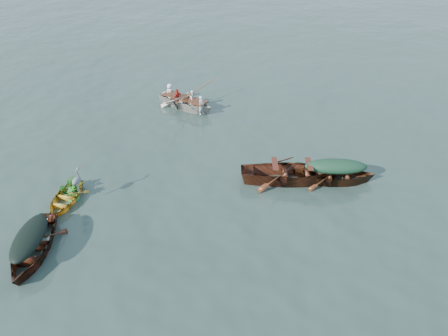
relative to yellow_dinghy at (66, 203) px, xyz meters
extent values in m
plane|color=#33473E|center=(3.51, -0.51, 0.00)|extent=(140.00, 140.00, 0.00)
imported|color=#B78A23|center=(0.00, 0.00, 0.00)|extent=(1.79, 2.84, 0.68)
imported|color=#481B10|center=(0.84, -2.35, 0.00)|extent=(2.83, 4.08, 0.97)
imported|color=#4E2D12|center=(8.17, 4.84, 0.00)|extent=(4.25, 2.67, 0.93)
imported|color=maroon|center=(6.71, 4.26, 0.00)|extent=(5.27, 3.36, 1.22)
imported|color=silver|center=(0.27, 8.40, 0.00)|extent=(4.54, 2.18, 1.04)
ellipsoid|color=black|center=(0.84, -2.35, 0.68)|extent=(1.56, 2.24, 0.40)
ellipsoid|color=#173824|center=(8.17, 4.84, 0.73)|extent=(2.34, 1.47, 0.52)
imported|color=#2D701D|center=(-0.12, 0.54, 0.64)|extent=(0.91, 1.05, 0.60)
imported|color=silver|center=(0.27, 8.40, 0.90)|extent=(3.23, 1.78, 0.76)
camera|label=1|loc=(9.64, -8.82, 9.03)|focal=35.00mm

